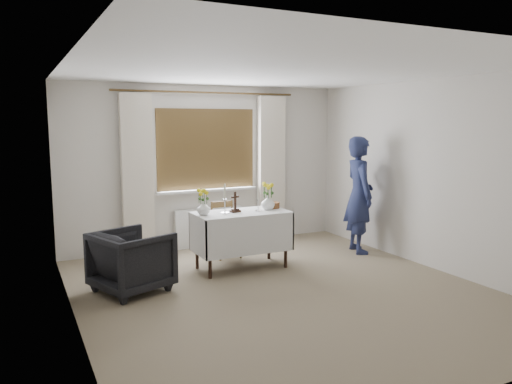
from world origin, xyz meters
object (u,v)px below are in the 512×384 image
at_px(armchair, 132,261).
at_px(flower_vase_left, 204,208).
at_px(altar_table, 241,240).
at_px(wooden_cross, 235,202).
at_px(wooden_chair, 226,230).
at_px(person, 359,195).
at_px(flower_vase_right, 268,203).

bearing_deg(armchair, flower_vase_left, -94.43).
distance_m(altar_table, armchair, 1.54).
relative_size(wooden_cross, flower_vase_left, 1.51).
bearing_deg(wooden_chair, flower_vase_left, -132.86).
xyz_separation_m(wooden_chair, wooden_cross, (-0.12, -0.59, 0.50)).
bearing_deg(wooden_cross, flower_vase_left, 166.32).
bearing_deg(armchair, wooden_chair, -80.76).
bearing_deg(wooden_cross, altar_table, -31.48).
distance_m(person, flower_vase_right, 1.53).
bearing_deg(flower_vase_left, wooden_chair, 47.08).
bearing_deg(altar_table, armchair, -169.48).
bearing_deg(armchair, altar_table, -100.23).
xyz_separation_m(altar_table, wooden_chair, (0.04, 0.61, 0.02)).
bearing_deg(flower_vase_right, armchair, -171.59).
relative_size(person, wooden_cross, 6.41).
relative_size(wooden_chair, armchair, 1.02).
distance_m(wooden_cross, flower_vase_right, 0.47).
bearing_deg(person, armchair, 110.12).
height_order(wooden_chair, flower_vase_left, flower_vase_left).
height_order(wooden_chair, wooden_cross, wooden_cross).
xyz_separation_m(armchair, flower_vase_right, (1.91, 0.28, 0.50)).
bearing_deg(flower_vase_left, person, -0.04).
bearing_deg(altar_table, wooden_cross, 163.98).
height_order(person, flower_vase_left, person).
bearing_deg(wooden_chair, armchair, -149.94).
bearing_deg(wooden_cross, wooden_chair, 63.44).
relative_size(flower_vase_left, flower_vase_right, 0.92).
distance_m(wooden_chair, wooden_cross, 0.78).
height_order(altar_table, person, person).
height_order(wooden_chair, person, person).
bearing_deg(person, wooden_cross, 104.91).
xyz_separation_m(wooden_chair, person, (1.89, -0.61, 0.47)).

